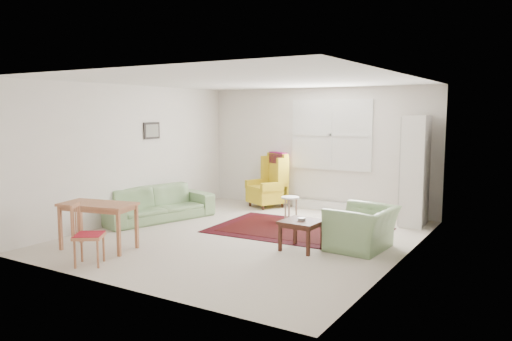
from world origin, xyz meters
The scene contains 10 objects.
room centered at (0.02, 0.21, 1.26)m, with size 5.04×5.54×2.51m.
rug centered at (0.54, 0.80, 0.01)m, with size 2.89×1.86×0.03m, color black, non-canonical shape.
sofa centered at (-2.10, 0.18, 0.43)m, with size 2.11×0.83×0.85m, color #7A9D68.
armchair centered at (1.86, 0.25, 0.38)m, with size 0.98×0.85×0.76m, color #7A9D68.
wingback_chair centered at (-1.00, 2.35, 0.58)m, with size 0.67×0.71×1.16m, color gold, non-canonical shape.
coffee_table centered at (1.11, -0.24, 0.22)m, with size 0.54×0.54×0.44m, color #3C1B12, non-canonical shape.
stool centered at (0.04, 1.46, 0.22)m, with size 0.33×0.33×0.45m, color white, non-canonical shape.
cabinet centered at (2.10, 2.31, 0.98)m, with size 0.41×0.78×1.95m, color white, non-canonical shape.
desk centered at (-1.46, -1.75, 0.34)m, with size 1.09×0.54×0.69m, color #AB6B45, non-canonical shape.
desk_chair centered at (-0.96, -2.35, 0.41)m, with size 0.36×0.36×0.83m, color #AB6B45, non-canonical shape.
Camera 1 is at (4.25, -6.68, 2.03)m, focal length 35.00 mm.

